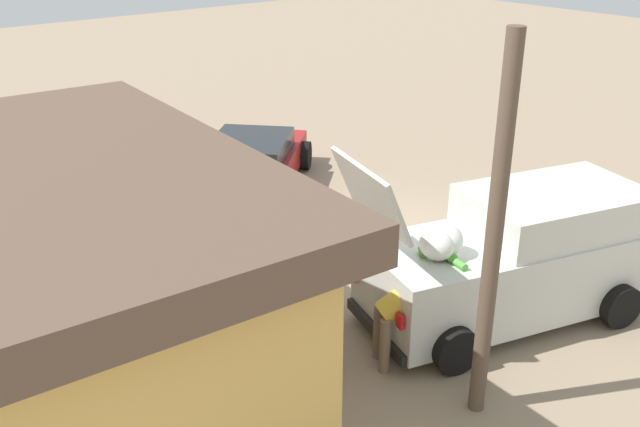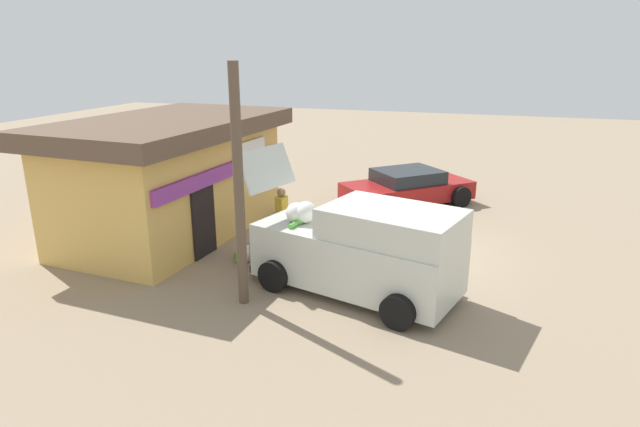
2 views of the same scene
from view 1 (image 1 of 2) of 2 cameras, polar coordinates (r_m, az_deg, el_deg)
The scene contains 9 objects.
ground_plane at distance 13.54m, azimuth 6.08°, elevation -2.18°, with size 60.00×60.00×0.00m, color gray.
storefront_bar at distance 9.12m, azimuth -18.61°, elevation -5.23°, with size 7.14×4.53×3.18m.
delivery_van at distance 11.13m, azimuth 15.12°, elevation -3.35°, with size 3.02×4.92×2.82m.
parked_sedan at distance 15.81m, azimuth -5.56°, elevation 3.92°, with size 4.16×4.29×1.16m.
vendor_standing at distance 10.70m, azimuth -1.76°, elevation -3.98°, with size 0.53×0.45×1.57m.
customer_bending at distance 9.74m, azimuth 6.18°, elevation -7.74°, with size 0.70×0.76×1.32m.
unloaded_banana_pile at distance 10.08m, azimuth -0.06°, elevation -10.74°, with size 0.75×0.74×0.39m.
paint_bucket at distance 12.40m, azimuth -9.57°, elevation -3.91°, with size 0.33×0.33×0.40m, color blue.
utility_pole at distance 8.34m, azimuth 13.65°, elevation -1.96°, with size 0.20×0.20×4.72m, color brown.
Camera 1 is at (-8.49, 8.77, 5.87)m, focal length 40.24 mm.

